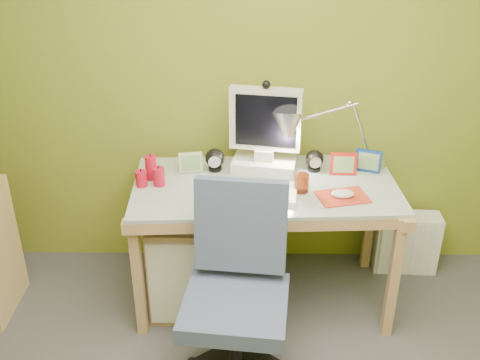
{
  "coord_description": "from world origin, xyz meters",
  "views": [
    {
      "loc": [
        0.03,
        -1.41,
        2.1
      ],
      "look_at": [
        0.0,
        1.0,
        0.85
      ],
      "focal_mm": 42.0,
      "sensor_mm": 36.0,
      "label": 1
    }
  ],
  "objects_px": {
    "desk_lamp": "(351,119)",
    "radiator": "(406,242)",
    "desk": "(264,243)",
    "monitor": "(265,124)",
    "task_chair": "(235,305)"
  },
  "relations": [
    {
      "from": "desk_lamp",
      "to": "radiator",
      "type": "bearing_deg",
      "value": 24.18
    },
    {
      "from": "desk",
      "to": "desk_lamp",
      "type": "height_order",
      "value": "desk_lamp"
    },
    {
      "from": "desk",
      "to": "radiator",
      "type": "xyz_separation_m",
      "value": [
        0.88,
        0.28,
        -0.18
      ]
    },
    {
      "from": "desk",
      "to": "radiator",
      "type": "distance_m",
      "value": 0.94
    },
    {
      "from": "desk",
      "to": "desk_lamp",
      "type": "xyz_separation_m",
      "value": [
        0.45,
        0.18,
        0.66
      ]
    },
    {
      "from": "monitor",
      "to": "desk_lamp",
      "type": "distance_m",
      "value": 0.45
    },
    {
      "from": "monitor",
      "to": "radiator",
      "type": "xyz_separation_m",
      "value": [
        0.88,
        0.1,
        -0.81
      ]
    },
    {
      "from": "monitor",
      "to": "task_chair",
      "type": "distance_m",
      "value": 0.99
    },
    {
      "from": "desk",
      "to": "radiator",
      "type": "relative_size",
      "value": 3.65
    },
    {
      "from": "radiator",
      "to": "desk",
      "type": "bearing_deg",
      "value": -159.5
    },
    {
      "from": "desk",
      "to": "monitor",
      "type": "xyz_separation_m",
      "value": [
        0.0,
        0.18,
        0.63
      ]
    },
    {
      "from": "monitor",
      "to": "task_chair",
      "type": "height_order",
      "value": "monitor"
    },
    {
      "from": "desk",
      "to": "task_chair",
      "type": "relative_size",
      "value": 1.46
    },
    {
      "from": "desk_lamp",
      "to": "task_chair",
      "type": "xyz_separation_m",
      "value": [
        -0.6,
        -0.82,
        -0.56
      ]
    },
    {
      "from": "desk",
      "to": "monitor",
      "type": "height_order",
      "value": "monitor"
    }
  ]
}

